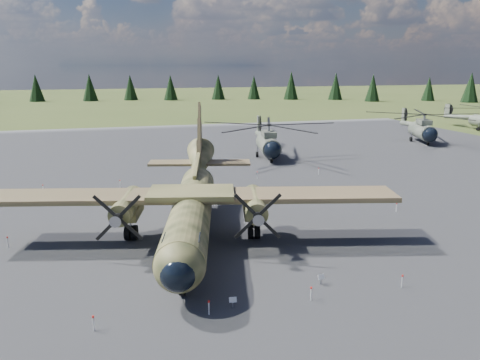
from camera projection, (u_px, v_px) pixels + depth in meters
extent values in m
plane|color=#495325|center=(223.00, 228.00, 39.14)|extent=(500.00, 500.00, 0.00)
cube|color=slate|center=(201.00, 196.00, 48.51)|extent=(120.00, 120.00, 0.04)
cylinder|color=#363B20|center=(191.00, 213.00, 35.00)|extent=(7.34, 19.31, 2.98)
sphere|color=#363B20|center=(179.00, 267.00, 25.71)|extent=(3.52, 3.52, 2.92)
sphere|color=black|center=(178.00, 272.00, 25.15)|extent=(2.58, 2.58, 2.14)
cube|color=black|center=(182.00, 242.00, 27.17)|extent=(2.46, 2.15, 0.58)
cone|color=#363B20|center=(199.00, 164.00, 46.91)|extent=(4.53, 7.79, 4.48)
cube|color=#9FA2A4|center=(193.00, 224.00, 36.32)|extent=(3.45, 6.67, 0.53)
cube|color=#3A3F20|center=(191.00, 196.00, 35.22)|extent=(30.83, 10.67, 0.37)
cube|color=#363B20|center=(191.00, 193.00, 35.17)|extent=(7.09, 5.20, 0.37)
cylinder|color=#363B20|center=(127.00, 205.00, 34.90)|extent=(2.83, 5.75, 1.60)
cube|color=#363B20|center=(130.00, 210.00, 35.89)|extent=(2.39, 3.89, 0.85)
cone|color=gray|center=(117.00, 220.00, 31.54)|extent=(1.01, 1.12, 0.81)
cylinder|color=black|center=(131.00, 233.00, 36.32)|extent=(1.18, 1.35, 1.17)
cylinder|color=#363B20|center=(255.00, 204.00, 35.21)|extent=(2.83, 5.75, 1.60)
cube|color=#363B20|center=(254.00, 209.00, 36.20)|extent=(2.39, 3.89, 0.85)
cone|color=gray|center=(258.00, 218.00, 31.85)|extent=(1.01, 1.12, 0.81)
cylinder|color=black|center=(254.00, 231.00, 36.63)|extent=(1.18, 1.35, 1.17)
cube|color=#363B20|center=(197.00, 167.00, 42.84)|extent=(2.15, 7.88, 1.79)
cube|color=#3A3F20|center=(200.00, 163.00, 47.41)|extent=(10.47, 4.65, 0.23)
cylinder|color=gray|center=(182.00, 275.00, 27.21)|extent=(0.18, 0.18, 0.96)
cylinder|color=black|center=(182.00, 287.00, 27.39)|extent=(0.59, 1.05, 0.99)
cylinder|color=slate|center=(268.00, 145.00, 67.67)|extent=(4.01, 8.06, 2.68)
sphere|color=black|center=(272.00, 150.00, 63.95)|extent=(2.86, 2.86, 2.46)
sphere|color=slate|center=(265.00, 141.00, 71.39)|extent=(2.86, 2.86, 2.46)
cube|color=slate|center=(269.00, 134.00, 66.84)|extent=(2.40, 3.70, 0.80)
cylinder|color=gray|center=(269.00, 128.00, 66.65)|extent=(0.45, 0.45, 1.07)
cylinder|color=slate|center=(261.00, 135.00, 75.19)|extent=(2.52, 9.15, 1.53)
cube|color=slate|center=(258.00, 124.00, 78.75)|extent=(0.50, 1.52, 2.57)
cylinder|color=black|center=(260.00, 124.00, 78.78)|extent=(0.56, 2.75, 2.78)
cylinder|color=black|center=(271.00, 160.00, 64.93)|extent=(0.43, 0.77, 0.73)
cylinder|color=black|center=(257.00, 154.00, 69.16)|extent=(0.47, 0.90, 0.86)
cylinder|color=gray|center=(257.00, 151.00, 69.02)|extent=(0.17, 0.17, 1.55)
cylinder|color=black|center=(276.00, 154.00, 69.40)|extent=(0.47, 0.90, 0.86)
cylinder|color=gray|center=(277.00, 150.00, 69.27)|extent=(0.17, 0.17, 1.55)
cylinder|color=slate|center=(422.00, 131.00, 81.79)|extent=(4.95, 8.17, 2.68)
sphere|color=black|center=(430.00, 135.00, 78.06)|extent=(3.11, 3.11, 2.47)
sphere|color=slate|center=(415.00, 129.00, 85.54)|extent=(3.11, 3.11, 2.47)
cube|color=slate|center=(424.00, 122.00, 80.97)|extent=(2.80, 3.83, 0.80)
cylinder|color=gray|center=(424.00, 117.00, 80.78)|extent=(0.49, 0.49, 1.07)
cylinder|color=slate|center=(409.00, 124.00, 89.35)|extent=(3.71, 8.98, 1.53)
cube|color=slate|center=(403.00, 115.00, 92.93)|extent=(0.69, 1.50, 2.57)
cylinder|color=black|center=(405.00, 115.00, 92.91)|extent=(0.93, 2.67, 2.79)
cylinder|color=black|center=(428.00, 143.00, 79.04)|extent=(0.51, 0.79, 0.73)
cylinder|color=black|center=(411.00, 139.00, 83.48)|extent=(0.57, 0.92, 0.86)
cylinder|color=gray|center=(411.00, 136.00, 83.35)|extent=(0.19, 0.19, 1.55)
cylinder|color=black|center=(427.00, 139.00, 83.34)|extent=(0.57, 0.92, 0.86)
cylinder|color=gray|center=(428.00, 136.00, 83.21)|extent=(0.19, 0.19, 1.55)
sphere|color=slate|center=(474.00, 120.00, 99.29)|extent=(2.60, 2.60, 2.35)
cylinder|color=slate|center=(460.00, 117.00, 102.67)|extent=(1.82, 8.78, 1.46)
cube|color=slate|center=(447.00, 109.00, 105.82)|extent=(0.38, 1.45, 2.46)
cylinder|color=black|center=(449.00, 109.00, 105.95)|extent=(0.36, 2.65, 2.66)
cylinder|color=black|center=(478.00, 129.00, 96.93)|extent=(0.40, 0.85, 0.82)
cylinder|color=gray|center=(479.00, 126.00, 96.80)|extent=(0.16, 0.16, 1.48)
cube|color=gray|center=(233.00, 303.00, 26.15)|extent=(0.09, 0.09, 0.53)
cube|color=silver|center=(233.00, 300.00, 26.04)|extent=(0.45, 0.24, 0.30)
cube|color=gray|center=(321.00, 280.00, 28.94)|extent=(0.09, 0.09, 0.54)
cube|color=silver|center=(321.00, 277.00, 28.84)|extent=(0.46, 0.27, 0.30)
cylinder|color=silver|center=(94.00, 324.00, 23.83)|extent=(0.07, 0.07, 0.80)
cylinder|color=red|center=(93.00, 317.00, 23.74)|extent=(0.12, 0.12, 0.10)
cylinder|color=silver|center=(209.00, 308.00, 25.37)|extent=(0.07, 0.07, 0.80)
cylinder|color=red|center=(209.00, 301.00, 25.28)|extent=(0.12, 0.12, 0.10)
cylinder|color=silver|center=(311.00, 294.00, 26.92)|extent=(0.07, 0.07, 0.80)
cylinder|color=red|center=(311.00, 288.00, 26.82)|extent=(0.12, 0.12, 0.10)
cylinder|color=silver|center=(402.00, 282.00, 28.46)|extent=(0.07, 0.07, 0.80)
cylinder|color=red|center=(403.00, 276.00, 28.36)|extent=(0.12, 0.12, 0.10)
cylinder|color=silver|center=(43.00, 189.00, 49.92)|extent=(0.07, 0.07, 0.80)
cylinder|color=red|center=(43.00, 185.00, 49.82)|extent=(0.12, 0.12, 0.10)
cylinder|color=silver|center=(120.00, 184.00, 51.97)|extent=(0.07, 0.07, 0.80)
cylinder|color=red|center=(120.00, 180.00, 51.88)|extent=(0.12, 0.12, 0.10)
cylinder|color=silver|center=(191.00, 179.00, 54.03)|extent=(0.07, 0.07, 0.80)
cylinder|color=red|center=(191.00, 176.00, 53.93)|extent=(0.12, 0.12, 0.10)
cylinder|color=silver|center=(257.00, 175.00, 56.09)|extent=(0.07, 0.07, 0.80)
cylinder|color=red|center=(257.00, 172.00, 55.99)|extent=(0.12, 0.12, 0.10)
cylinder|color=silver|center=(319.00, 171.00, 58.14)|extent=(0.07, 0.07, 0.80)
cylinder|color=red|center=(319.00, 168.00, 58.05)|extent=(0.12, 0.12, 0.10)
cylinder|color=silver|center=(8.00, 242.00, 34.81)|extent=(0.07, 0.07, 0.80)
cylinder|color=red|center=(7.00, 237.00, 34.71)|extent=(0.12, 0.12, 0.10)
cylinder|color=silver|center=(396.00, 208.00, 43.28)|extent=(0.07, 0.07, 0.80)
cylinder|color=red|center=(397.00, 204.00, 43.19)|extent=(0.12, 0.12, 0.10)
cone|color=black|center=(471.00, 87.00, 171.57)|extent=(6.09, 6.09, 10.87)
cone|color=black|center=(429.00, 89.00, 179.34)|extent=(5.08, 5.08, 9.07)
cone|color=black|center=(373.00, 88.00, 176.08)|extent=(5.65, 5.65, 10.09)
cone|color=black|center=(336.00, 86.00, 185.13)|extent=(5.87, 5.87, 10.49)
cone|color=black|center=(291.00, 85.00, 186.42)|extent=(6.16, 6.16, 11.00)
cone|color=black|center=(254.00, 87.00, 187.71)|extent=(5.29, 5.29, 9.44)
cone|color=black|center=(218.00, 87.00, 186.45)|extent=(5.50, 5.50, 9.82)
cone|color=black|center=(171.00, 87.00, 182.78)|extent=(5.45, 5.45, 9.74)
cone|color=black|center=(130.00, 87.00, 182.64)|extent=(5.48, 5.48, 9.78)
cone|color=black|center=(90.00, 87.00, 178.01)|extent=(5.70, 5.70, 10.18)
cone|color=black|center=(36.00, 88.00, 175.30)|extent=(5.65, 5.65, 10.09)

